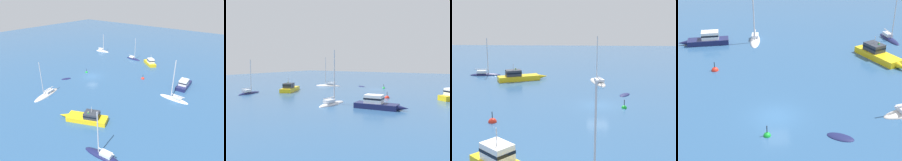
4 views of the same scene
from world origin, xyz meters
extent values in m
plane|color=#2D5684|center=(0.00, 0.00, 0.00)|extent=(160.00, 160.00, 0.00)
cube|color=yellow|center=(-12.60, 14.46, 0.41)|extent=(7.18, 4.86, 0.82)
cone|color=yellow|center=(-8.73, 16.18, 0.41)|extent=(1.90, 1.45, 0.82)
cube|color=#2D333D|center=(-13.39, 14.11, 1.33)|extent=(2.96, 2.65, 1.01)
cube|color=black|center=(-13.39, 14.11, 1.38)|extent=(3.02, 2.71, 0.24)
cylinder|color=silver|center=(-13.39, 14.11, 2.35)|extent=(0.08, 0.08, 1.02)
cylinder|color=#19994C|center=(-13.10, 14.59, 1.35)|extent=(0.32, 0.32, 1.06)
sphere|color=#919563|center=(-13.10, 14.59, 2.00)|extent=(0.24, 0.24, 0.24)
ellipsoid|color=#191E4C|center=(3.91, 5.28, 0.00)|extent=(2.14, 2.65, 0.33)
cylinder|color=silver|center=(-1.28, -18.40, 3.63)|extent=(0.13, 0.13, 6.44)
ellipsoid|color=#191E4C|center=(-19.69, 18.82, 0.00)|extent=(5.63, 1.94, 0.77)
cube|color=silver|center=(-20.34, 18.75, 0.63)|extent=(1.75, 1.10, 0.48)
cylinder|color=silver|center=(-19.14, 18.89, 3.57)|extent=(0.15, 0.15, 6.37)
cylinder|color=silver|center=(-20.37, 18.75, 1.12)|extent=(2.48, 0.41, 0.12)
ellipsoid|color=silver|center=(0.64, 13.35, 0.00)|extent=(3.20, 6.94, 0.82)
cube|color=silver|center=(0.82, 12.57, 0.60)|extent=(1.63, 2.24, 0.38)
cylinder|color=silver|center=(0.49, 14.01, 3.94)|extent=(0.15, 0.15, 7.06)
cylinder|color=silver|center=(0.83, 12.53, 1.04)|extent=(0.80, 2.97, 0.12)
cube|color=white|center=(-7.86, -16.70, 1.45)|extent=(2.59, 2.51, 1.18)
cube|color=black|center=(-7.86, -16.70, 1.51)|extent=(2.64, 2.56, 0.24)
cylinder|color=silver|center=(-7.86, -16.70, 2.60)|extent=(0.08, 0.08, 1.13)
sphere|color=green|center=(2.98, -0.95, 0.00)|extent=(0.65, 0.65, 0.65)
cylinder|color=black|center=(2.98, -0.95, 0.67)|extent=(0.08, 0.08, 0.69)
sphere|color=red|center=(-11.10, -6.69, 0.00)|extent=(0.88, 0.88, 0.88)
cylinder|color=black|center=(-11.10, -6.69, 0.77)|extent=(0.08, 0.08, 0.67)
camera|label=1|loc=(-33.02, 33.55, 20.12)|focal=31.62mm
camera|label=2|loc=(-51.39, -20.62, 6.53)|focal=38.52mm
camera|label=3|loc=(-2.23, -36.19, 10.51)|focal=49.54mm
camera|label=4|loc=(26.35, -1.52, 17.02)|focal=52.89mm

